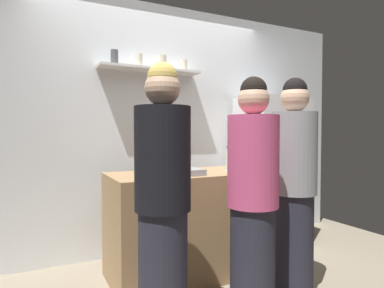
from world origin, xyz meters
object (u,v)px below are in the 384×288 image
(refrigerator, at_px, (271,171))
(person_pink_top, at_px, (253,201))
(baking_pan, at_px, (182,172))
(wine_bottle_pale_glass, at_px, (238,157))
(wine_bottle_dark_glass, at_px, (183,158))
(utensil_holder, at_px, (147,166))
(person_grey_hoodie, at_px, (294,188))
(water_bottle_plastic, at_px, (229,160))
(person_blonde, at_px, (163,203))

(refrigerator, xyz_separation_m, person_pink_top, (-1.13, -1.17, -0.02))
(baking_pan, distance_m, wine_bottle_pale_glass, 0.66)
(wine_bottle_pale_glass, relative_size, wine_bottle_dark_glass, 1.05)
(baking_pan, bearing_deg, person_pink_top, -72.90)
(wine_bottle_pale_glass, xyz_separation_m, person_pink_top, (-0.43, -0.81, -0.22))
(refrigerator, relative_size, wine_bottle_dark_glass, 5.30)
(wine_bottle_dark_glass, relative_size, person_pink_top, 0.19)
(person_pink_top, bearing_deg, refrigerator, -106.21)
(refrigerator, bearing_deg, wine_bottle_dark_glass, -170.38)
(utensil_holder, bearing_deg, person_pink_top, -67.70)
(baking_pan, xyz_separation_m, person_grey_hoodie, (0.70, -0.54, -0.10))
(water_bottle_plastic, bearing_deg, wine_bottle_pale_glass, 12.56)
(person_grey_hoodie, bearing_deg, person_blonde, 50.81)
(utensil_holder, relative_size, person_pink_top, 0.13)
(wine_bottle_pale_glass, distance_m, person_pink_top, 0.94)
(water_bottle_plastic, xyz_separation_m, person_grey_hoodie, (0.18, -0.64, -0.18))
(baking_pan, xyz_separation_m, utensil_holder, (-0.20, 0.31, 0.03))
(person_pink_top, relative_size, person_blonde, 0.97)
(wine_bottle_pale_glass, relative_size, person_grey_hoodie, 0.19)
(refrigerator, height_order, wine_bottle_pale_glass, refrigerator)
(utensil_holder, bearing_deg, wine_bottle_dark_glass, -2.88)
(refrigerator, distance_m, wine_bottle_pale_glass, 0.82)
(person_blonde, bearing_deg, baking_pan, -163.77)
(wine_bottle_pale_glass, distance_m, person_grey_hoodie, 0.70)
(utensil_holder, xyz_separation_m, water_bottle_plastic, (0.72, -0.21, 0.05))
(utensil_holder, distance_m, person_blonde, 0.95)
(person_pink_top, bearing_deg, baking_pan, -45.09)
(utensil_holder, distance_m, water_bottle_plastic, 0.75)
(person_pink_top, bearing_deg, person_grey_hoodie, -136.37)
(water_bottle_plastic, relative_size, person_grey_hoodie, 0.14)
(person_grey_hoodie, xyz_separation_m, person_blonde, (-1.10, -0.06, 0.00))
(baking_pan, bearing_deg, person_grey_hoodie, -37.80)
(person_grey_hoodie, height_order, person_blonde, person_blonde)
(baking_pan, height_order, person_blonde, person_blonde)
(baking_pan, relative_size, person_grey_hoodie, 0.20)
(wine_bottle_pale_glass, height_order, person_blonde, person_blonde)
(wine_bottle_dark_glass, xyz_separation_m, person_grey_hoodie, (0.55, -0.83, -0.19))
(refrigerator, distance_m, person_pink_top, 1.63)
(person_blonde, bearing_deg, wine_bottle_pale_glass, 174.77)
(refrigerator, height_order, utensil_holder, refrigerator)
(refrigerator, relative_size, baking_pan, 4.85)
(refrigerator, relative_size, person_blonde, 0.98)
(utensil_holder, relative_size, person_grey_hoodie, 0.13)
(refrigerator, distance_m, person_blonde, 2.06)
(utensil_holder, bearing_deg, refrigerator, 6.88)
(refrigerator, xyz_separation_m, wine_bottle_dark_glass, (-1.20, -0.20, 0.20))
(refrigerator, bearing_deg, water_bottle_plastic, -154.34)
(wine_bottle_dark_glass, xyz_separation_m, water_bottle_plastic, (0.38, -0.19, -0.01))
(utensil_holder, xyz_separation_m, person_blonde, (-0.21, -0.91, -0.13))
(utensil_holder, xyz_separation_m, person_grey_hoodie, (0.90, -0.85, -0.13))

